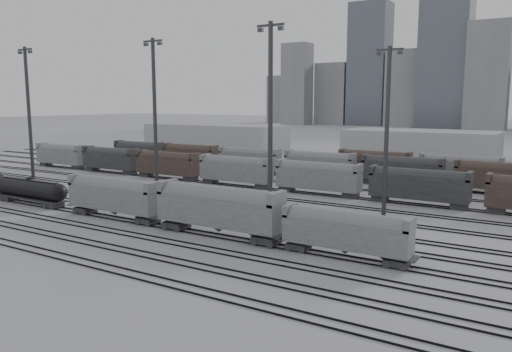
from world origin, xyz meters
The scene contains 17 objects.
ground centered at (0.00, 0.00, 0.00)m, with size 900.00×900.00×0.00m, color silver.
tracks centered at (0.00, 17.50, 0.08)m, with size 220.00×71.50×0.16m.
tank_car_b centered at (-26.85, 1.00, 2.33)m, with size 16.31×2.72×4.03m.
hopper_car_a centered at (-8.12, 1.00, 3.37)m, with size 15.25×3.03×5.45m.
hopper_car_b centered at (9.38, 1.00, 3.64)m, with size 16.49×3.28×5.90m.
hopper_car_c centered at (25.25, 1.00, 2.96)m, with size 13.38×2.66×4.79m.
light_mast_a centered at (-47.01, 15.35, 14.01)m, with size 4.23×0.68×26.42m.
light_mast_b centered at (-19.71, 21.87, 14.33)m, with size 4.32×0.69×27.01m.
light_mast_c centered at (8.01, 15.50, 14.20)m, with size 4.28×0.69×26.77m.
light_mast_d centered at (23.05, 20.84, 12.26)m, with size 3.70×0.59×23.11m.
bg_string_near centered at (8.00, 32.00, 2.80)m, with size 151.00×3.00×5.60m.
bg_string_mid centered at (18.00, 48.00, 2.80)m, with size 151.00×3.00×5.60m.
bg_string_far centered at (35.50, 56.00, 2.80)m, with size 66.00×3.00×5.60m.
warehouse_left centered at (-60.00, 95.00, 4.00)m, with size 50.00×18.00×8.00m, color #AEAEB1.
warehouse_mid centered at (10.00, 95.00, 4.00)m, with size 40.00×18.00×8.00m, color #AEAEB1.
skyline centered at (10.84, 280.00, 34.73)m, with size 316.00×22.40×95.00m.
crane_left centered at (-28.74, 305.00, 57.39)m, with size 42.00×1.80×100.00m.
Camera 1 is at (43.26, -45.71, 15.87)m, focal length 35.00 mm.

